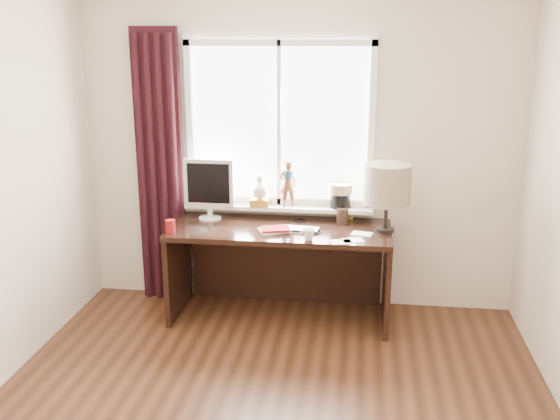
# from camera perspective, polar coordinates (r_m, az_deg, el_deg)

# --- Properties ---
(wall_back) EXTENTS (3.50, 0.00, 2.60)m
(wall_back) POSITION_cam_1_polar(r_m,az_deg,el_deg) (5.02, 1.69, 5.60)
(wall_back) COLOR #C0AF9D
(wall_back) RESTS_ON ground
(laptop) EXTENTS (0.32, 0.23, 0.02)m
(laptop) POSITION_cam_1_polar(r_m,az_deg,el_deg) (4.74, 1.83, -1.75)
(laptop) COLOR silver
(laptop) RESTS_ON desk
(mug) EXTENTS (0.12, 0.12, 0.09)m
(mug) POSITION_cam_1_polar(r_m,az_deg,el_deg) (4.52, 2.63, -2.20)
(mug) COLOR white
(mug) RESTS_ON desk
(red_cup) EXTENTS (0.07, 0.07, 0.10)m
(red_cup) POSITION_cam_1_polar(r_m,az_deg,el_deg) (4.75, -9.99, -1.47)
(red_cup) COLOR maroon
(red_cup) RESTS_ON desk
(window) EXTENTS (1.52, 0.20, 1.40)m
(window) POSITION_cam_1_polar(r_m,az_deg,el_deg) (4.99, 0.09, 5.65)
(window) COLOR white
(window) RESTS_ON ground
(curtain) EXTENTS (0.38, 0.09, 2.25)m
(curtain) POSITION_cam_1_polar(r_m,az_deg,el_deg) (5.20, -10.95, 3.60)
(curtain) COLOR black
(curtain) RESTS_ON floor
(desk) EXTENTS (1.70, 0.70, 0.75)m
(desk) POSITION_cam_1_polar(r_m,az_deg,el_deg) (4.98, 0.15, -3.96)
(desk) COLOR #351B13
(desk) RESTS_ON floor
(monitor) EXTENTS (0.40, 0.18, 0.49)m
(monitor) POSITION_cam_1_polar(r_m,az_deg,el_deg) (4.99, -6.51, 2.24)
(monitor) COLOR beige
(monitor) RESTS_ON desk
(notebook_stack) EXTENTS (0.27, 0.24, 0.03)m
(notebook_stack) POSITION_cam_1_polar(r_m,az_deg,el_deg) (4.70, -0.49, -1.82)
(notebook_stack) COLOR beige
(notebook_stack) RESTS_ON desk
(brush_holder) EXTENTS (0.09, 0.09, 0.25)m
(brush_holder) POSITION_cam_1_polar(r_m,az_deg,el_deg) (4.93, 5.72, -0.52)
(brush_holder) COLOR black
(brush_holder) RESTS_ON desk
(icon_frame) EXTENTS (0.10, 0.02, 0.13)m
(icon_frame) POSITION_cam_1_polar(r_m,az_deg,el_deg) (5.04, 6.13, -0.12)
(icon_frame) COLOR gold
(icon_frame) RESTS_ON desk
(table_lamp) EXTENTS (0.35, 0.35, 0.52)m
(table_lamp) POSITION_cam_1_polar(r_m,az_deg,el_deg) (4.68, 9.77, 2.26)
(table_lamp) COLOR black
(table_lamp) RESTS_ON desk
(loose_papers) EXTENTS (0.32, 0.35, 0.00)m
(loose_papers) POSITION_cam_1_polar(r_m,az_deg,el_deg) (4.58, 6.61, -2.61)
(loose_papers) COLOR white
(loose_papers) RESTS_ON desk
(desk_cables) EXTENTS (0.28, 0.44, 0.01)m
(desk_cables) POSITION_cam_1_polar(r_m,az_deg,el_deg) (4.81, 2.47, -1.59)
(desk_cables) COLOR black
(desk_cables) RESTS_ON desk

